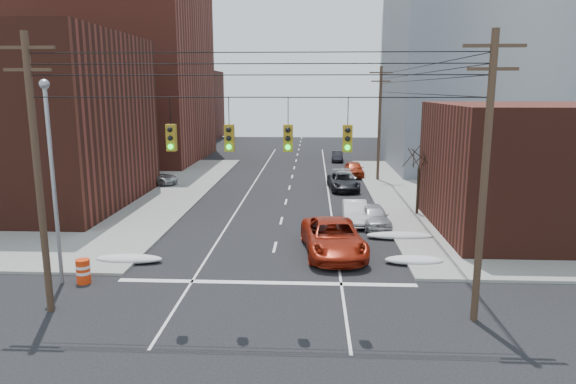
# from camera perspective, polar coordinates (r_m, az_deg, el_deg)

# --- Properties ---
(ground) EXTENTS (160.00, 160.00, 0.00)m
(ground) POSITION_cam_1_polar(r_m,az_deg,el_deg) (18.50, -4.36, -17.41)
(ground) COLOR black
(ground) RESTS_ON ground
(building_brick_tall) EXTENTS (24.00, 20.00, 30.00)m
(building_brick_tall) POSITION_cam_1_polar(r_m,az_deg,el_deg) (69.46, -20.09, 15.78)
(building_brick_tall) COLOR maroon
(building_brick_tall) RESTS_ON ground
(building_brick_far) EXTENTS (22.00, 18.00, 12.00)m
(building_brick_far) POSITION_cam_1_polar(r_m,az_deg,el_deg) (94.41, -14.73, 9.29)
(building_brick_far) COLOR #451D14
(building_brick_far) RESTS_ON ground
(building_office) EXTENTS (22.00, 20.00, 25.00)m
(building_office) POSITION_cam_1_polar(r_m,az_deg,el_deg) (63.37, 21.74, 13.88)
(building_office) COLOR gray
(building_office) RESTS_ON ground
(building_glass) EXTENTS (20.00, 18.00, 22.00)m
(building_glass) POSITION_cam_1_polar(r_m,az_deg,el_deg) (88.83, 17.47, 12.26)
(building_glass) COLOR gray
(building_glass) RESTS_ON ground
(building_storefront) EXTENTS (16.00, 12.00, 8.00)m
(building_storefront) POSITION_cam_1_polar(r_m,az_deg,el_deg) (36.12, 28.86, 2.18)
(building_storefront) COLOR #451D14
(building_storefront) RESTS_ON ground
(utility_pole_left) EXTENTS (2.20, 0.28, 11.00)m
(utility_pole_left) POSITION_cam_1_polar(r_m,az_deg,el_deg) (22.06, -26.06, 2.10)
(utility_pole_left) COLOR #473323
(utility_pole_left) RESTS_ON ground
(utility_pole_right) EXTENTS (2.20, 0.28, 11.00)m
(utility_pole_right) POSITION_cam_1_polar(r_m,az_deg,el_deg) (20.35, 21.02, 1.81)
(utility_pole_right) COLOR #473323
(utility_pole_right) RESTS_ON ground
(utility_pole_far) EXTENTS (2.20, 0.28, 11.00)m
(utility_pole_far) POSITION_cam_1_polar(r_m,az_deg,el_deg) (50.57, 10.13, 7.70)
(utility_pole_far) COLOR #473323
(utility_pole_far) RESTS_ON ground
(traffic_signals) EXTENTS (17.00, 0.42, 2.02)m
(traffic_signals) POSITION_cam_1_polar(r_m,az_deg,el_deg) (19.23, -3.30, 6.20)
(traffic_signals) COLOR black
(traffic_signals) RESTS_ON ground
(street_light) EXTENTS (0.44, 0.44, 9.32)m
(street_light) POSITION_cam_1_polar(r_m,az_deg,el_deg) (25.18, -24.77, 2.67)
(street_light) COLOR gray
(street_light) RESTS_ON ground
(bare_tree) EXTENTS (2.09, 2.20, 4.93)m
(bare_tree) POSITION_cam_1_polar(r_m,az_deg,el_deg) (37.42, 14.25, 0.92)
(bare_tree) COLOR black
(bare_tree) RESTS_ON ground
(snow_nw) EXTENTS (3.50, 1.08, 0.42)m
(snow_nw) POSITION_cam_1_polar(r_m,az_deg,el_deg) (28.20, -17.24, -7.09)
(snow_nw) COLOR silver
(snow_nw) RESTS_ON ground
(snow_ne) EXTENTS (3.00, 1.08, 0.42)m
(snow_ne) POSITION_cam_1_polar(r_m,az_deg,el_deg) (27.52, 13.81, -7.36)
(snow_ne) COLOR silver
(snow_ne) RESTS_ON ground
(snow_east_far) EXTENTS (4.00, 1.08, 0.42)m
(snow_east_far) POSITION_cam_1_polar(r_m,az_deg,el_deg) (31.75, 12.29, -4.76)
(snow_east_far) COLOR silver
(snow_east_far) RESTS_ON ground
(red_pickup) EXTENTS (3.78, 6.95, 1.85)m
(red_pickup) POSITION_cam_1_polar(r_m,az_deg,el_deg) (28.24, 5.03, -5.05)
(red_pickup) COLOR maroon
(red_pickup) RESTS_ON ground
(parked_car_a) EXTENTS (2.14, 4.45, 1.46)m
(parked_car_a) POSITION_cam_1_polar(r_m,az_deg,el_deg) (34.04, 9.51, -2.64)
(parked_car_a) COLOR #B2B2B7
(parked_car_a) RESTS_ON ground
(parked_car_b) EXTENTS (1.63, 4.50, 1.47)m
(parked_car_b) POSITION_cam_1_polar(r_m,az_deg,el_deg) (34.79, 7.45, -2.27)
(parked_car_b) COLOR white
(parked_car_b) RESTS_ON ground
(parked_car_c) EXTENTS (2.92, 5.52, 1.48)m
(parked_car_c) POSITION_cam_1_polar(r_m,az_deg,el_deg) (46.09, 6.16, 1.14)
(parked_car_c) COLOR black
(parked_car_c) RESTS_ON ground
(parked_car_d) EXTENTS (2.46, 5.12, 1.44)m
(parked_car_d) POSITION_cam_1_polar(r_m,az_deg,el_deg) (47.19, 6.37, 1.35)
(parked_car_d) COLOR silver
(parked_car_d) RESTS_ON ground
(parked_car_e) EXTENTS (1.95, 4.58, 1.54)m
(parked_car_e) POSITION_cam_1_polar(r_m,az_deg,el_deg) (53.31, 7.34, 2.54)
(parked_car_e) COLOR maroon
(parked_car_e) RESTS_ON ground
(parked_car_f) EXTENTS (1.52, 3.98, 1.30)m
(parked_car_f) POSITION_cam_1_polar(r_m,az_deg,el_deg) (64.28, 5.50, 3.98)
(parked_car_f) COLOR black
(parked_car_f) RESTS_ON ground
(lot_car_a) EXTENTS (4.89, 2.10, 1.57)m
(lot_car_a) POSITION_cam_1_polar(r_m,az_deg,el_deg) (40.40, -23.58, -0.94)
(lot_car_a) COLOR white
(lot_car_a) RESTS_ON sidewalk_nw
(lot_car_b) EXTENTS (4.91, 3.22, 1.26)m
(lot_car_b) POSITION_cam_1_polar(r_m,az_deg,el_deg) (49.39, -14.61, 1.57)
(lot_car_b) COLOR #A7A7AC
(lot_car_b) RESTS_ON sidewalk_nw
(lot_car_c) EXTENTS (4.54, 1.96, 1.30)m
(lot_car_c) POSITION_cam_1_polar(r_m,az_deg,el_deg) (43.00, -26.62, -0.68)
(lot_car_c) COLOR black
(lot_car_c) RESTS_ON sidewalk_nw
(lot_car_d) EXTENTS (3.91, 1.62, 1.32)m
(lot_car_d) POSITION_cam_1_polar(r_m,az_deg,el_deg) (47.09, -22.33, 0.65)
(lot_car_d) COLOR #B9B9BE
(lot_car_d) RESTS_ON sidewalk_nw
(construction_barrel) EXTENTS (0.86, 0.86, 1.14)m
(construction_barrel) POSITION_cam_1_polar(r_m,az_deg,el_deg) (25.94, -21.80, -8.15)
(construction_barrel) COLOR red
(construction_barrel) RESTS_ON ground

